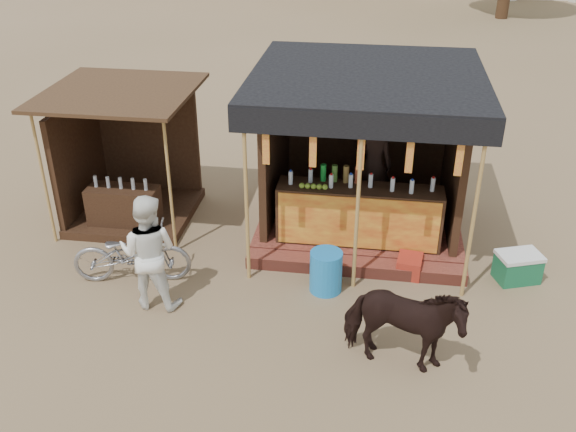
# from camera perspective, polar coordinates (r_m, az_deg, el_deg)

# --- Properties ---
(ground) EXTENTS (120.00, 120.00, 0.00)m
(ground) POSITION_cam_1_polar(r_m,az_deg,el_deg) (8.63, -1.58, -11.52)
(ground) COLOR #846B4C
(ground) RESTS_ON ground
(main_stall) EXTENTS (3.60, 3.61, 2.78)m
(main_stall) POSITION_cam_1_polar(r_m,az_deg,el_deg) (10.85, 6.66, 3.70)
(main_stall) COLOR brown
(main_stall) RESTS_ON ground
(secondary_stall) EXTENTS (2.40, 2.40, 2.38)m
(secondary_stall) POSITION_cam_1_polar(r_m,az_deg,el_deg) (11.66, -14.42, 3.83)
(secondary_stall) COLOR #382314
(secondary_stall) RESTS_ON ground
(cow) EXTENTS (1.60, 0.93, 1.28)m
(cow) POSITION_cam_1_polar(r_m,az_deg,el_deg) (8.05, 10.11, -9.63)
(cow) COLOR black
(cow) RESTS_ON ground
(motorbike) EXTENTS (1.84, 0.93, 0.92)m
(motorbike) POSITION_cam_1_polar(r_m,az_deg,el_deg) (9.90, -13.73, -3.30)
(motorbike) COLOR gray
(motorbike) RESTS_ON ground
(bystander) EXTENTS (0.85, 0.67, 1.73)m
(bystander) POSITION_cam_1_polar(r_m,az_deg,el_deg) (9.12, -12.30, -3.14)
(bystander) COLOR white
(bystander) RESTS_ON ground
(blue_barrel) EXTENTS (0.63, 0.63, 0.65)m
(blue_barrel) POSITION_cam_1_polar(r_m,az_deg,el_deg) (9.49, 3.39, -4.94)
(blue_barrel) COLOR #1B7FD0
(blue_barrel) RESTS_ON ground
(red_crate) EXTENTS (0.42, 0.48, 0.31)m
(red_crate) POSITION_cam_1_polar(r_m,az_deg,el_deg) (10.09, 10.73, -4.38)
(red_crate) COLOR #A1281A
(red_crate) RESTS_ON ground
(cooler) EXTENTS (0.75, 0.63, 0.46)m
(cooler) POSITION_cam_1_polar(r_m,az_deg,el_deg) (10.35, 19.74, -4.27)
(cooler) COLOR #16663E
(cooler) RESTS_ON ground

